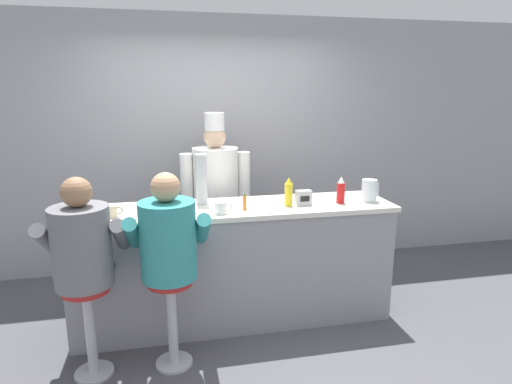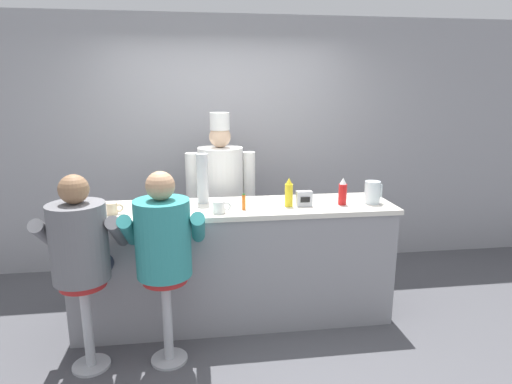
{
  "view_description": "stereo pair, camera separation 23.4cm",
  "coord_description": "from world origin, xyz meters",
  "px_view_note": "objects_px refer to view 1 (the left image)",
  "views": [
    {
      "loc": [
        -0.51,
        -3.03,
        1.94
      ],
      "look_at": [
        0.18,
        0.28,
        1.13
      ],
      "focal_mm": 30.0,
      "sensor_mm": 36.0,
      "label": 1
    },
    {
      "loc": [
        -0.28,
        -3.07,
        1.94
      ],
      "look_at": [
        0.18,
        0.28,
        1.13
      ],
      "focal_mm": 30.0,
      "sensor_mm": 36.0,
      "label": 2
    }
  ],
  "objects_px": {
    "cup_stack_steel": "(201,179)",
    "diner_seated_teal": "(168,245)",
    "ketchup_bottle_red": "(341,191)",
    "cook_in_whites_near": "(216,194)",
    "mustard_bottle_yellow": "(289,193)",
    "water_pitcher_clear": "(369,190)",
    "cereal_bowl": "(75,219)",
    "breakfast_plate": "(167,211)",
    "coffee_mug_white": "(221,208)",
    "hot_sauce_bottle_orange": "(245,202)",
    "diner_seated_grey": "(83,252)",
    "napkin_dispenser_chrome": "(304,198)",
    "coffee_mug_tan": "(112,211)"
  },
  "relations": [
    {
      "from": "cup_stack_steel",
      "to": "cook_in_whites_near",
      "type": "height_order",
      "value": "cook_in_whites_near"
    },
    {
      "from": "mustard_bottle_yellow",
      "to": "napkin_dispenser_chrome",
      "type": "distance_m",
      "value": 0.14
    },
    {
      "from": "hot_sauce_bottle_orange",
      "to": "cook_in_whites_near",
      "type": "height_order",
      "value": "cook_in_whites_near"
    },
    {
      "from": "mustard_bottle_yellow",
      "to": "napkin_dispenser_chrome",
      "type": "xyz_separation_m",
      "value": [
        0.13,
        -0.01,
        -0.05
      ]
    },
    {
      "from": "ketchup_bottle_red",
      "to": "diner_seated_teal",
      "type": "xyz_separation_m",
      "value": [
        -1.43,
        -0.44,
        -0.21
      ]
    },
    {
      "from": "breakfast_plate",
      "to": "diner_seated_teal",
      "type": "height_order",
      "value": "diner_seated_teal"
    },
    {
      "from": "hot_sauce_bottle_orange",
      "to": "coffee_mug_tan",
      "type": "bearing_deg",
      "value": 179.67
    },
    {
      "from": "ketchup_bottle_red",
      "to": "coffee_mug_white",
      "type": "bearing_deg",
      "value": -173.66
    },
    {
      "from": "mustard_bottle_yellow",
      "to": "cup_stack_steel",
      "type": "relative_size",
      "value": 0.57
    },
    {
      "from": "cup_stack_steel",
      "to": "diner_seated_teal",
      "type": "bearing_deg",
      "value": -113.66
    },
    {
      "from": "coffee_mug_white",
      "to": "diner_seated_grey",
      "type": "xyz_separation_m",
      "value": [
        -0.96,
        -0.33,
        -0.16
      ]
    },
    {
      "from": "coffee_mug_tan",
      "to": "mustard_bottle_yellow",
      "type": "bearing_deg",
      "value": 1.87
    },
    {
      "from": "cook_in_whites_near",
      "to": "mustard_bottle_yellow",
      "type": "bearing_deg",
      "value": -56.49
    },
    {
      "from": "water_pitcher_clear",
      "to": "cereal_bowl",
      "type": "distance_m",
      "value": 2.35
    },
    {
      "from": "napkin_dispenser_chrome",
      "to": "diner_seated_grey",
      "type": "bearing_deg",
      "value": -165.11
    },
    {
      "from": "mustard_bottle_yellow",
      "to": "cook_in_whites_near",
      "type": "distance_m",
      "value": 0.94
    },
    {
      "from": "hot_sauce_bottle_orange",
      "to": "diner_seated_grey",
      "type": "height_order",
      "value": "diner_seated_grey"
    },
    {
      "from": "diner_seated_teal",
      "to": "hot_sauce_bottle_orange",
      "type": "bearing_deg",
      "value": 33.27
    },
    {
      "from": "cup_stack_steel",
      "to": "napkin_dispenser_chrome",
      "type": "height_order",
      "value": "cup_stack_steel"
    },
    {
      "from": "breakfast_plate",
      "to": "cereal_bowl",
      "type": "relative_size",
      "value": 1.58
    },
    {
      "from": "cook_in_whites_near",
      "to": "cup_stack_steel",
      "type": "bearing_deg",
      "value": -107.88
    },
    {
      "from": "water_pitcher_clear",
      "to": "breakfast_plate",
      "type": "bearing_deg",
      "value": -179.44
    },
    {
      "from": "breakfast_plate",
      "to": "cup_stack_steel",
      "type": "height_order",
      "value": "cup_stack_steel"
    },
    {
      "from": "breakfast_plate",
      "to": "hot_sauce_bottle_orange",
      "type": "bearing_deg",
      "value": -3.55
    },
    {
      "from": "napkin_dispenser_chrome",
      "to": "ketchup_bottle_red",
      "type": "bearing_deg",
      "value": 0.2
    },
    {
      "from": "hot_sauce_bottle_orange",
      "to": "coffee_mug_white",
      "type": "xyz_separation_m",
      "value": [
        -0.2,
        -0.07,
        -0.01
      ]
    },
    {
      "from": "cereal_bowl",
      "to": "napkin_dispenser_chrome",
      "type": "bearing_deg",
      "value": 3.99
    },
    {
      "from": "ketchup_bottle_red",
      "to": "mustard_bottle_yellow",
      "type": "bearing_deg",
      "value": 179.22
    },
    {
      "from": "cereal_bowl",
      "to": "diner_seated_teal",
      "type": "bearing_deg",
      "value": -26.02
    },
    {
      "from": "diner_seated_grey",
      "to": "cook_in_whites_near",
      "type": "bearing_deg",
      "value": 50.08
    },
    {
      "from": "cereal_bowl",
      "to": "napkin_dispenser_chrome",
      "type": "distance_m",
      "value": 1.76
    },
    {
      "from": "breakfast_plate",
      "to": "mustard_bottle_yellow",
      "type": "bearing_deg",
      "value": 0.78
    },
    {
      "from": "water_pitcher_clear",
      "to": "mustard_bottle_yellow",
      "type": "bearing_deg",
      "value": -179.74
    },
    {
      "from": "mustard_bottle_yellow",
      "to": "coffee_mug_white",
      "type": "height_order",
      "value": "mustard_bottle_yellow"
    },
    {
      "from": "diner_seated_teal",
      "to": "breakfast_plate",
      "type": "bearing_deg",
      "value": 90.44
    },
    {
      "from": "water_pitcher_clear",
      "to": "cup_stack_steel",
      "type": "height_order",
      "value": "cup_stack_steel"
    },
    {
      "from": "diner_seated_teal",
      "to": "mustard_bottle_yellow",
      "type": "bearing_deg",
      "value": 24.55
    },
    {
      "from": "water_pitcher_clear",
      "to": "cereal_bowl",
      "type": "bearing_deg",
      "value": -176.75
    },
    {
      "from": "diner_seated_grey",
      "to": "breakfast_plate",
      "type": "bearing_deg",
      "value": 38.42
    },
    {
      "from": "ketchup_bottle_red",
      "to": "cereal_bowl",
      "type": "bearing_deg",
      "value": -176.6
    },
    {
      "from": "diner_seated_grey",
      "to": "diner_seated_teal",
      "type": "xyz_separation_m",
      "value": [
        0.55,
        0.0,
        0.0
      ]
    },
    {
      "from": "ketchup_bottle_red",
      "to": "cook_in_whites_near",
      "type": "bearing_deg",
      "value": 141.12
    },
    {
      "from": "mustard_bottle_yellow",
      "to": "cereal_bowl",
      "type": "xyz_separation_m",
      "value": [
        -1.63,
        -0.13,
        -0.08
      ]
    },
    {
      "from": "cereal_bowl",
      "to": "breakfast_plate",
      "type": "bearing_deg",
      "value": 10.2
    },
    {
      "from": "cereal_bowl",
      "to": "cup_stack_steel",
      "type": "height_order",
      "value": "cup_stack_steel"
    },
    {
      "from": "coffee_mug_white",
      "to": "napkin_dispenser_chrome",
      "type": "bearing_deg",
      "value": 9.18
    },
    {
      "from": "ketchup_bottle_red",
      "to": "cereal_bowl",
      "type": "relative_size",
      "value": 1.53
    },
    {
      "from": "water_pitcher_clear",
      "to": "napkin_dispenser_chrome",
      "type": "height_order",
      "value": "water_pitcher_clear"
    },
    {
      "from": "ketchup_bottle_red",
      "to": "water_pitcher_clear",
      "type": "relative_size",
      "value": 1.22
    },
    {
      "from": "breakfast_plate",
      "to": "diner_seated_teal",
      "type": "xyz_separation_m",
      "value": [
        0.0,
        -0.43,
        -0.12
      ]
    }
  ]
}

